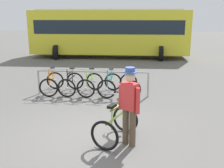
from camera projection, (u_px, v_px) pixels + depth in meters
The scene contains 10 objects.
ground_plane at pixel (98, 135), 6.26m from camera, with size 80.00×80.00×0.00m, color #605E5B.
bike_rack_rail at pixel (92, 76), 9.19m from camera, with size 3.91×0.16×0.88m.
racked_bike_orange at pixel (52, 83), 9.57m from camera, with size 0.77×1.14×0.97m.
racked_bike_black at pixel (71, 83), 9.51m from camera, with size 0.70×1.14×0.98m.
racked_bike_lime at pixel (90, 84), 9.45m from camera, with size 0.79×1.17×0.97m.
racked_bike_teal at pixel (110, 84), 9.39m from camera, with size 0.77×1.14×0.97m.
racked_bike_yellow at pixel (130, 85), 9.33m from camera, with size 0.82×1.18×0.97m.
featured_bicycle at pixel (117, 121), 5.98m from camera, with size 1.00×1.26×0.97m.
person_with_featured_bike at pixel (129, 104), 5.58m from camera, with size 0.46×0.36×1.72m.
bus_distant at pixel (110, 30), 17.32m from camera, with size 10.08×3.62×3.08m.
Camera 1 is at (1.01, -5.66, 2.77)m, focal length 42.65 mm.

